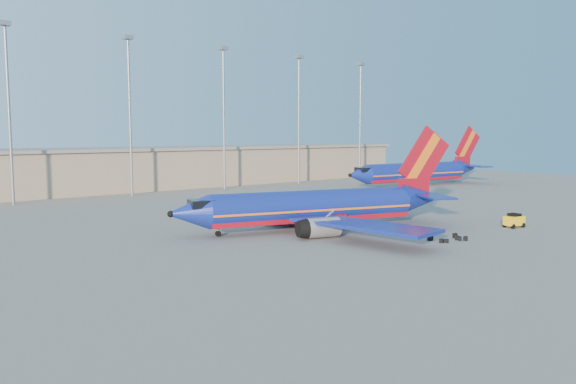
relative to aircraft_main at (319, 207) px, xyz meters
name	(u,v)px	position (x,y,z in m)	size (l,w,h in m)	color
ground	(326,225)	(3.11, 2.02, -2.63)	(220.00, 220.00, 0.00)	slate
terminal_building	(174,166)	(13.11, 60.02, 1.69)	(122.00, 16.00, 8.50)	gray
light_mast_row	(179,101)	(8.11, 48.02, 14.92)	(101.60, 1.60, 28.65)	gray
aircraft_main	(319,207)	(0.00, 0.00, 0.00)	(35.37, 33.50, 12.32)	navy
aircraft_second	(417,172)	(55.08, 27.90, 0.38)	(38.71, 14.99, 13.14)	navy
baggage_tug	(514,220)	(19.15, -14.11, -1.73)	(2.61, 1.84, 1.72)	yellow
luggage_pile	(449,239)	(5.86, -14.14, -2.40)	(3.96, 2.85, 0.53)	black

